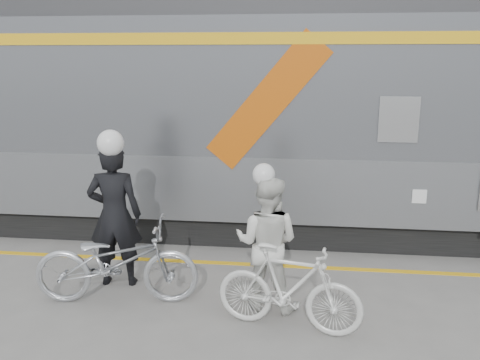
# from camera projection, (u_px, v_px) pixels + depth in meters

# --- Properties ---
(ground) EXTENTS (90.00, 90.00, 0.00)m
(ground) POSITION_uv_depth(u_px,v_px,m) (249.00, 339.00, 5.88)
(ground) COLOR slate
(ground) RESTS_ON ground
(train) EXTENTS (24.00, 3.17, 4.10)m
(train) POSITION_uv_depth(u_px,v_px,m) (372.00, 120.00, 9.23)
(train) COLOR black
(train) RESTS_ON ground
(safety_strip) EXTENTS (24.00, 0.12, 0.01)m
(safety_strip) POSITION_uv_depth(u_px,v_px,m) (263.00, 265.00, 7.95)
(safety_strip) COLOR #EEB015
(safety_strip) RESTS_ON ground
(man) EXTENTS (0.80, 0.58, 2.05)m
(man) POSITION_uv_depth(u_px,v_px,m) (115.00, 215.00, 7.10)
(man) COLOR black
(man) RESTS_ON ground
(bicycle_left) EXTENTS (2.22, 1.00, 1.13)m
(bicycle_left) POSITION_uv_depth(u_px,v_px,m) (117.00, 262.00, 6.65)
(bicycle_left) COLOR #B6B8BE
(bicycle_left) RESTS_ON ground
(woman) EXTENTS (0.97, 0.82, 1.75)m
(woman) POSITION_uv_depth(u_px,v_px,m) (267.00, 243.00, 6.45)
(woman) COLOR silver
(woman) RESTS_ON ground
(bicycle_right) EXTENTS (1.83, 0.85, 1.06)m
(bicycle_right) POSITION_uv_depth(u_px,v_px,m) (289.00, 288.00, 5.97)
(bicycle_right) COLOR silver
(bicycle_right) RESTS_ON ground
(helmet_man) EXTENTS (0.35, 0.35, 0.35)m
(helmet_man) POSITION_uv_depth(u_px,v_px,m) (109.00, 130.00, 6.81)
(helmet_man) COLOR white
(helmet_man) RESTS_ON man
(helmet_woman) EXTENTS (0.28, 0.28, 0.28)m
(helmet_woman) POSITION_uv_depth(u_px,v_px,m) (268.00, 165.00, 6.22)
(helmet_woman) COLOR white
(helmet_woman) RESTS_ON woman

